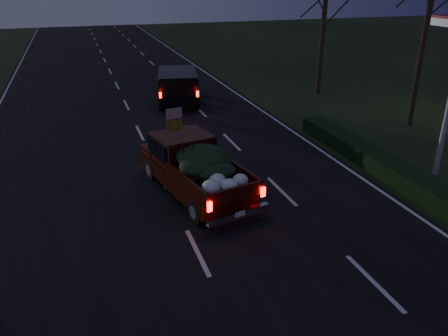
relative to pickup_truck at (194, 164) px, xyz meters
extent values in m
plane|color=black|center=(-0.86, -3.42, -0.99)|extent=(120.00, 120.00, 0.00)
cube|color=black|center=(-0.86, -3.42, -0.98)|extent=(14.00, 120.00, 0.02)
cube|color=black|center=(6.94, -0.42, -0.69)|extent=(1.00, 10.00, 0.60)
cylinder|color=black|center=(11.64, 3.58, 3.26)|extent=(0.28, 0.28, 8.50)
cylinder|color=black|center=(10.64, 10.58, 2.51)|extent=(0.28, 0.28, 7.00)
cube|color=#3A1007|center=(-0.01, 0.02, -0.41)|extent=(2.89, 5.15, 0.53)
cube|color=#3A1007|center=(-0.18, 0.88, 0.32)|extent=(2.08, 1.89, 0.87)
cube|color=black|center=(-0.18, 0.88, 0.42)|extent=(2.15, 1.81, 0.53)
cube|color=#3A1007|center=(0.25, -1.22, -0.12)|extent=(2.31, 3.03, 0.06)
ellipsoid|color=black|center=(0.20, -0.73, 0.32)|extent=(1.88, 2.03, 0.58)
cylinder|color=gray|center=(-0.86, -0.16, 1.00)|extent=(0.03, 0.03, 1.94)
cube|color=red|center=(-0.61, -0.10, 1.81)|extent=(0.50, 0.12, 0.33)
cube|color=gold|center=(-0.61, -0.10, 1.42)|extent=(0.50, 0.12, 0.33)
cube|color=black|center=(2.07, 11.38, -0.34)|extent=(3.06, 5.38, 0.63)
cube|color=black|center=(2.02, 11.12, 0.38)|extent=(2.67, 4.01, 0.84)
cube|color=black|center=(2.02, 11.12, 0.46)|extent=(2.75, 3.93, 0.51)
camera|label=1|loc=(-3.23, -12.66, 5.59)|focal=35.00mm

